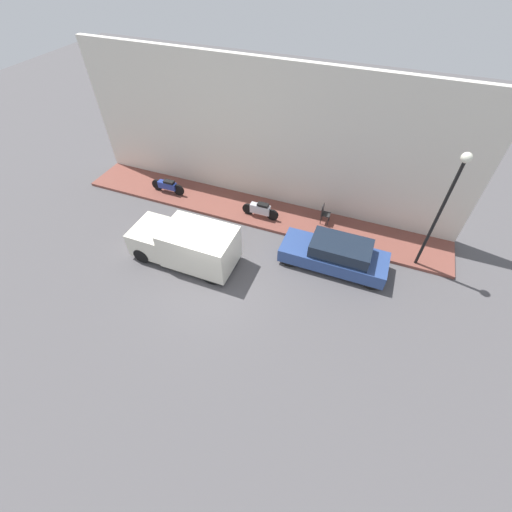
{
  "coord_description": "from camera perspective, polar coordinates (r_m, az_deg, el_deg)",
  "views": [
    {
      "loc": [
        -7.97,
        -4.98,
        10.75
      ],
      "look_at": [
        1.22,
        -1.36,
        0.6
      ],
      "focal_mm": 24.0,
      "sensor_mm": 36.0,
      "label": 1
    }
  ],
  "objects": [
    {
      "name": "streetlamp",
      "position": [
        14.02,
        29.3,
        8.65
      ],
      "size": [
        0.36,
        0.36,
        5.12
      ],
      "color": "black",
      "rests_on": "sidewalk"
    },
    {
      "name": "building_facade",
      "position": [
        16.49,
        1.64,
        19.05
      ],
      "size": [
        0.3,
        18.45,
        6.68
      ],
      "color": "silver",
      "rests_on": "ground_plane"
    },
    {
      "name": "motorcycle_blue",
      "position": [
        18.74,
        -14.49,
        11.27
      ],
      "size": [
        0.3,
        1.89,
        0.74
      ],
      "color": "navy",
      "rests_on": "sidewalk"
    },
    {
      "name": "cafe_chair",
      "position": [
        16.44,
        11.34,
        7.09
      ],
      "size": [
        0.4,
        0.4,
        0.98
      ],
      "color": "#262626",
      "rests_on": "sidewalk"
    },
    {
      "name": "sidewalk",
      "position": [
        17.24,
        -0.08,
        7.51
      ],
      "size": [
        2.26,
        18.45,
        0.14
      ],
      "color": "brown",
      "rests_on": "ground_plane"
    },
    {
      "name": "parked_car",
      "position": [
        14.53,
        13.09,
        0.25
      ],
      "size": [
        1.6,
        4.39,
        1.36
      ],
      "color": "#2D4784",
      "rests_on": "ground_plane"
    },
    {
      "name": "scooter_silver",
      "position": [
        16.52,
        0.75,
        7.74
      ],
      "size": [
        0.3,
        1.83,
        0.81
      ],
      "color": "#B7B7BF",
      "rests_on": "sidewalk"
    },
    {
      "name": "delivery_van",
      "position": [
        14.53,
        -11.68,
        2.02
      ],
      "size": [
        1.88,
        4.49,
        1.79
      ],
      "color": "silver",
      "rests_on": "ground_plane"
    },
    {
      "name": "ground_plane",
      "position": [
        14.28,
        -6.91,
        -3.51
      ],
      "size": [
        60.0,
        60.0,
        0.0
      ],
      "primitive_type": "plane",
      "color": "#514F51"
    }
  ]
}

